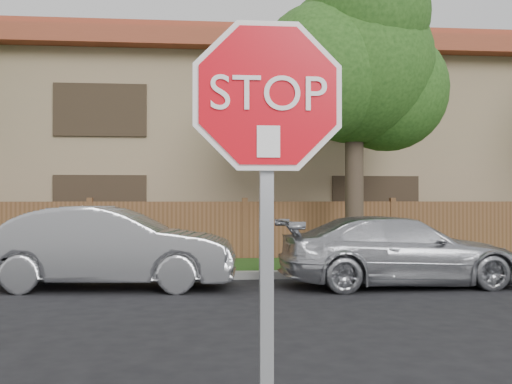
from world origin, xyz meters
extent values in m
cube|color=gray|center=(0.00, 8.15, 0.07)|extent=(70.00, 0.30, 0.15)
cube|color=#1E4714|center=(0.00, 9.80, 0.06)|extent=(70.00, 3.00, 0.12)
cube|color=brown|center=(0.00, 11.40, 0.80)|extent=(70.00, 0.12, 1.60)
cube|color=#9D8461|center=(0.00, 17.00, 3.00)|extent=(34.00, 8.00, 6.00)
cube|color=brown|center=(0.00, 17.00, 6.25)|extent=(35.20, 9.20, 0.50)
cube|color=brown|center=(0.00, 17.00, 6.85)|extent=(33.00, 5.50, 0.70)
cylinder|color=#382B21|center=(2.50, 9.70, 1.96)|extent=(0.44, 0.44, 3.92)
sphere|color=#1D4214|center=(2.50, 9.70, 4.90)|extent=(3.80, 3.80, 3.80)
sphere|color=#1D4214|center=(3.40, 10.00, 4.34)|extent=(3.00, 3.00, 3.00)
sphere|color=#1D4214|center=(1.70, 9.30, 4.62)|extent=(3.20, 3.20, 3.20)
sphere|color=#1D4214|center=(2.70, 9.10, 5.95)|extent=(2.80, 2.80, 2.80)
cube|color=gray|center=(-0.86, -1.44, 1.25)|extent=(0.06, 0.06, 2.30)
cylinder|color=white|center=(-0.86, -1.50, 2.15)|extent=(1.01, 0.02, 1.01)
cylinder|color=red|center=(-0.86, -1.51, 2.15)|extent=(0.93, 0.02, 0.93)
cube|color=white|center=(-0.86, -1.53, 1.93)|extent=(0.11, 0.00, 0.15)
imported|color=#A1A2A5|center=(-2.84, 7.03, 0.77)|extent=(4.77, 2.02, 1.53)
imported|color=#B5B7BD|center=(2.61, 6.80, 0.67)|extent=(4.65, 2.02, 1.33)
camera|label=1|loc=(-1.18, -4.32, 1.66)|focal=42.00mm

